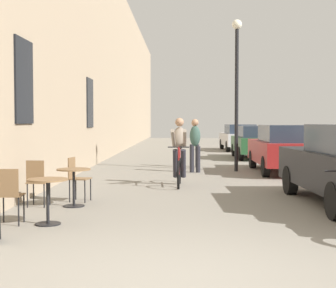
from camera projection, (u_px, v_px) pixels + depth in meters
The scene contains 14 objects.
ground_plane at pixel (185, 282), 5.01m from camera, with size 88.00×88.00×0.00m, color gray.
building_facade_left at pixel (91, 49), 18.87m from camera, with size 0.54×68.00×8.72m.
cafe_table_near at pixel (48, 191), 7.77m from camera, with size 0.64×0.64×0.72m.
cafe_chair_near_toward_street at pixel (9, 192), 7.71m from camera, with size 0.40×0.40×0.89m.
cafe_table_mid at pixel (74, 179), 9.43m from camera, with size 0.64×0.64×0.72m.
cafe_chair_mid_toward_street at pixel (77, 176), 10.05m from camera, with size 0.44×0.44×0.89m.
cafe_chair_mid_toward_wall at pixel (37, 180), 9.37m from camera, with size 0.40×0.40×0.89m.
cyclist_on_bicycle at pixel (179, 153), 12.55m from camera, with size 0.52×1.76×1.74m.
pedestrian_near at pixel (195, 142), 15.74m from camera, with size 0.37×0.28×1.70m.
pedestrian_mid at pixel (195, 141), 17.52m from camera, with size 0.37×0.28×1.66m.
street_lamp at pixel (237, 75), 16.05m from camera, with size 0.32×0.32×4.90m.
parked_car_second at pixel (285, 148), 15.68m from camera, with size 1.83×4.26×1.51m.
parked_car_third at pixel (255, 142), 21.71m from camera, with size 1.72×4.03×1.43m.
parked_car_fourth at pixel (239, 137), 27.70m from camera, with size 1.85×4.16×1.46m.
Camera 1 is at (-0.05, -4.94, 1.61)m, focal length 53.13 mm.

